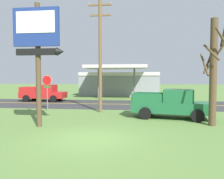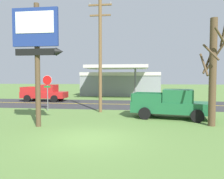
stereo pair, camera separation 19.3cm
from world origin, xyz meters
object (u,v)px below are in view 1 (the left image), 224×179
utility_pole (100,52)px  bare_tree (214,69)px  pickup_red_on_road (44,93)px  motel_sign (38,42)px  pickup_green_parked_on_lawn (172,104)px  stop_sign (47,86)px  gas_station (120,83)px

utility_pole → bare_tree: bearing=-30.1°
pickup_red_on_road → motel_sign: bearing=-66.9°
bare_tree → motel_sign: bearing=-171.1°
pickup_red_on_road → utility_pole: bearing=-42.4°
utility_pole → pickup_green_parked_on_lawn: utility_pole is taller
stop_sign → pickup_green_parked_on_lawn: stop_sign is taller
stop_sign → bare_tree: bearing=-20.5°
gas_station → pickup_green_parked_on_lawn: size_ratio=2.19×
pickup_green_parked_on_lawn → pickup_red_on_road: 16.23m
stop_sign → pickup_red_on_road: 7.94m
stop_sign → pickup_green_parked_on_lawn: bearing=-13.0°
motel_sign → stop_sign: motel_sign is taller
stop_sign → motel_sign: bearing=-70.6°
pickup_green_parked_on_lawn → gas_station: bearing=104.9°
stop_sign → pickup_red_on_road: (-3.46, 7.07, -1.06)m
motel_sign → pickup_red_on_road: (-5.54, 12.98, -3.70)m
stop_sign → utility_pole: bearing=-2.7°
bare_tree → pickup_green_parked_on_lawn: 3.64m
motel_sign → stop_sign: 6.80m
motel_sign → gas_station: (2.56, 23.14, -2.72)m
motel_sign → pickup_green_parked_on_lawn: bearing=25.2°
motel_sign → utility_pole: (2.45, 5.70, 0.10)m
pickup_green_parked_on_lawn → pickup_red_on_road: size_ratio=1.05×
utility_pole → stop_sign: bearing=177.3°
stop_sign → pickup_red_on_road: bearing=116.1°
pickup_green_parked_on_lawn → bare_tree: bearing=-47.8°
motel_sign → bare_tree: 9.88m
motel_sign → pickup_green_parked_on_lawn: size_ratio=1.24×
utility_pole → pickup_green_parked_on_lawn: size_ratio=1.63×
pickup_red_on_road → pickup_green_parked_on_lawn: bearing=-35.1°
bare_tree → pickup_red_on_road: (-15.20, 11.46, -2.25)m
stop_sign → gas_station: bearing=74.9°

